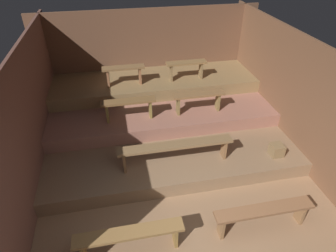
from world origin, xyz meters
TOP-DOWN VIEW (x-y plane):
  - ground at (0.00, 2.72)m, footprint 6.00×6.24m
  - wall_back at (0.00, 5.47)m, footprint 6.00×0.06m
  - wall_left at (-2.63, 2.72)m, footprint 0.06×6.24m
  - wall_right at (2.63, 2.72)m, footprint 0.06×6.24m
  - platform_lower at (0.00, 3.44)m, footprint 5.20×4.00m
  - platform_middle at (0.00, 4.12)m, footprint 5.20×2.64m
  - platform_upper at (0.00, 4.69)m, footprint 5.20×1.50m
  - bench_floor_left at (-1.07, 0.50)m, footprint 1.63×0.24m
  - bench_floor_right at (1.07, 0.50)m, footprint 1.63×0.24m
  - bench_lower_center at (-0.03, 2.02)m, footprint 2.21×0.24m
  - bench_middle_left at (-0.79, 3.33)m, footprint 1.19×0.24m
  - bench_middle_right at (0.79, 3.33)m, footprint 1.19×0.24m
  - bench_upper_left at (-0.79, 4.47)m, footprint 1.02×0.24m
  - bench_upper_right at (0.79, 4.47)m, footprint 1.02×0.24m
  - wooden_crate_lower at (2.03, 1.85)m, footprint 0.25×0.25m

SIDE VIEW (x-z plane):
  - ground at x=0.00m, z-range -0.08..0.00m
  - platform_lower at x=0.00m, z-range 0.00..0.30m
  - bench_floor_left at x=-1.07m, z-range 0.14..0.61m
  - bench_floor_right at x=1.07m, z-range 0.14..0.61m
  - wooden_crate_lower at x=2.03m, z-range 0.30..0.55m
  - platform_middle at x=0.00m, z-range 0.30..0.60m
  - bench_lower_center at x=-0.03m, z-range 0.45..0.92m
  - platform_upper at x=0.00m, z-range 0.60..0.90m
  - bench_middle_left at x=-0.79m, z-range 0.72..1.19m
  - bench_middle_right at x=0.79m, z-range 0.72..1.19m
  - wall_back at x=0.00m, z-range 0.00..2.47m
  - wall_left at x=-2.63m, z-range 0.00..2.47m
  - wall_right at x=2.63m, z-range 0.00..2.47m
  - bench_upper_left at x=-0.79m, z-range 1.02..1.48m
  - bench_upper_right at x=0.79m, z-range 1.02..1.48m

